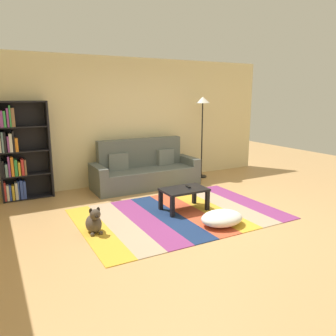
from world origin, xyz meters
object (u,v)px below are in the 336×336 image
standing_lamp (203,111)px  coffee_table (184,192)px  couch (145,171)px  pouf (222,218)px  tv_remote (188,187)px  bookshelf (18,154)px  dog (94,222)px

standing_lamp → coffee_table: bearing=-131.2°
couch → coffee_table: 1.71m
pouf → tv_remote: (-0.03, 0.90, 0.27)m
pouf → standing_lamp: size_ratio=0.35×
bookshelf → pouf: size_ratio=2.72×
dog → coffee_table: bearing=7.2°
bookshelf → standing_lamp: 4.00m
coffee_table → dog: size_ratio=1.91×
coffee_table → tv_remote: bearing=23.6°
tv_remote → coffee_table: bearing=-145.9°
couch → dog: (-1.67, -1.92, -0.18)m
bookshelf → coffee_table: bookshelf is taller
dog → couch: bearing=48.9°
pouf → coffee_table: bearing=99.4°
bookshelf → tv_remote: bearing=-38.3°
coffee_table → standing_lamp: bearing=48.8°
pouf → tv_remote: bearing=92.0°
couch → standing_lamp: bearing=3.6°
coffee_table → dog: 1.63m
couch → tv_remote: (0.05, -1.66, 0.05)m
bookshelf → standing_lamp: size_ratio=0.97×
couch → pouf: (0.08, -2.57, -0.22)m
dog → standing_lamp: 4.03m
coffee_table → standing_lamp: 2.71m
tv_remote → couch: bearing=102.2°
bookshelf → dog: (0.74, -2.20, -0.70)m
couch → pouf: 2.58m
pouf → standing_lamp: (1.44, 2.66, 1.45)m
bookshelf → dog: bearing=-71.4°
couch → standing_lamp: size_ratio=1.20×
standing_lamp → pouf: bearing=-118.4°
coffee_table → tv_remote: 0.14m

